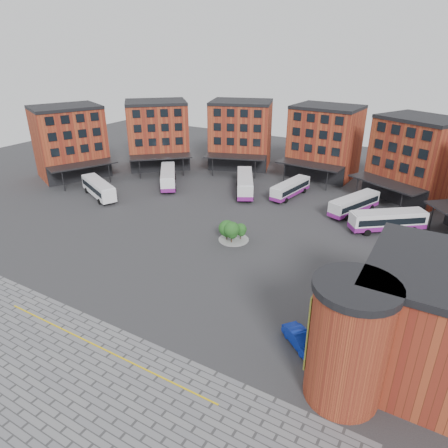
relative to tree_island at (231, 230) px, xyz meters
The scene contains 13 objects.
ground 11.73m from the tree_island, 99.51° to the right, with size 160.00×160.00×0.00m, color #28282B.
paving_zone 33.49m from the tree_island, 89.86° to the right, with size 50.00×22.00×0.02m, color slate.
yellow_line 25.50m from the tree_island, 89.81° to the right, with size 26.00×0.15×0.02m, color gold.
main_building 28.16m from the tree_island, 104.01° to the left, with size 94.14×42.48×14.60m.
east_building 30.66m from the tree_island, 28.43° to the right, with size 17.40×15.40×10.60m.
tree_island is the anchor object (origin of this frame).
bus_a 30.18m from the tree_island, behind, with size 11.23×6.96×3.16m.
bus_b 27.55m from the tree_island, 146.45° to the left, with size 9.26×11.08×3.33m.
bus_c 20.72m from the tree_island, 112.18° to the left, with size 8.35×12.20×3.48m.
bus_d 21.59m from the tree_island, 88.79° to the left, with size 4.03×10.64×2.93m.
bus_e 23.19m from the tree_island, 57.09° to the left, with size 6.34×10.93×3.04m.
bus_f 23.92m from the tree_island, 38.68° to the left, with size 10.66×9.07×3.22m.
blue_car 22.63m from the tree_island, 44.06° to the right, with size 1.59×4.56×1.50m, color #0D29AF.
Camera 1 is at (26.83, -33.46, 26.22)m, focal length 32.00 mm.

